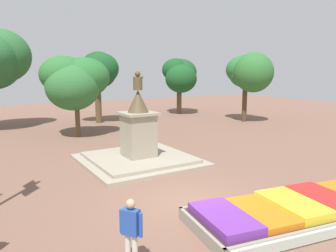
% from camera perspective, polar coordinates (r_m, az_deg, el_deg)
% --- Properties ---
extents(ground_plane, '(75.40, 75.40, 0.00)m').
position_cam_1_polar(ground_plane, '(11.32, 3.78, -13.15)').
color(ground_plane, brown).
extents(flower_planter, '(6.64, 3.63, 0.58)m').
position_cam_1_polar(flower_planter, '(10.72, 21.05, -13.68)').
color(flower_planter, '#38281C').
rests_on(flower_planter, ground_plane).
extents(statue_monument, '(5.24, 5.24, 4.36)m').
position_cam_1_polar(statue_monument, '(15.85, -5.12, -3.34)').
color(statue_monument, '#9F9581').
rests_on(statue_monument, ground_plane).
extents(pedestrian_crossing_plaza, '(0.40, 0.48, 1.63)m').
position_cam_1_polar(pedestrian_crossing_plaza, '(7.59, -6.46, -17.39)').
color(pedestrian_crossing_plaza, beige).
rests_on(pedestrian_crossing_plaza, ground_plane).
extents(park_tree_far_left, '(4.05, 4.54, 5.63)m').
position_cam_1_polar(park_tree_far_left, '(33.80, 2.01, 9.03)').
color(park_tree_far_left, brown).
rests_on(park_tree_far_left, ground_plane).
extents(park_tree_behind_statue, '(3.44, 4.56, 5.92)m').
position_cam_1_polar(park_tree_behind_statue, '(29.38, 13.87, 9.06)').
color(park_tree_behind_statue, '#4C3823').
rests_on(park_tree_behind_statue, ground_plane).
extents(park_tree_far_right, '(4.13, 3.71, 5.99)m').
position_cam_1_polar(park_tree_far_right, '(28.50, -12.45, 9.34)').
color(park_tree_far_right, brown).
rests_on(park_tree_far_right, ground_plane).
extents(park_tree_street_side, '(4.51, 3.91, 5.36)m').
position_cam_1_polar(park_tree_street_side, '(22.62, -16.04, 7.62)').
color(park_tree_street_side, brown).
rests_on(park_tree_street_side, ground_plane).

